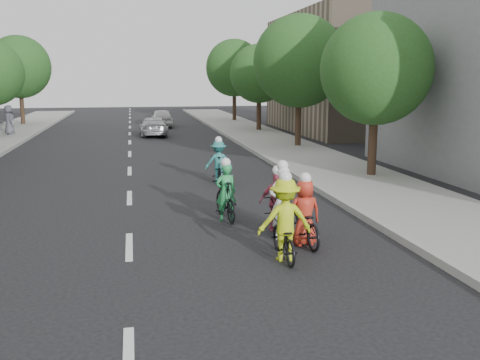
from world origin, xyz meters
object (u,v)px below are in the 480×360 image
object	(u,v)px
cyclist_1	(219,165)
cyclist_4	(277,206)
follow_car_trail	(162,118)
cyclist_5	(225,197)
follow_car_lead	(153,126)
cyclist_0	(284,227)
cyclist_3	(303,219)
cyclist_2	(281,213)
spectator_2	(9,120)

from	to	relation	value
cyclist_1	cyclist_4	size ratio (longest dim) A/B	0.98
cyclist_1	follow_car_trail	size ratio (longest dim) A/B	0.41
cyclist_4	follow_car_trail	size ratio (longest dim) A/B	0.42
cyclist_1	follow_car_trail	bearing A→B (deg)	-85.58
cyclist_5	follow_car_lead	distance (m)	21.53
cyclist_0	cyclist_3	distance (m)	1.16
cyclist_2	cyclist_3	size ratio (longest dim) A/B	0.99
follow_car_trail	follow_car_lead	bearing A→B (deg)	84.03
cyclist_5	cyclist_3	bearing A→B (deg)	112.79
cyclist_5	spectator_2	bearing A→B (deg)	-72.31
follow_car_lead	cyclist_0	bearing A→B (deg)	92.80
cyclist_0	cyclist_3	xyz separation A→B (m)	(0.71, 0.91, -0.11)
cyclist_1	cyclist_3	size ratio (longest dim) A/B	0.89
cyclist_1	cyclist_2	bearing A→B (deg)	95.51
cyclist_2	cyclist_0	bearing A→B (deg)	76.81
cyclist_4	spectator_2	size ratio (longest dim) A/B	0.92
follow_car_lead	spectator_2	bearing A→B (deg)	-8.03
cyclist_3	follow_car_lead	size ratio (longest dim) A/B	0.45
cyclist_3	cyclist_5	distance (m)	2.77
cyclist_1	spectator_2	world-z (taller)	spectator_2
cyclist_3	cyclist_2	bearing A→B (deg)	-60.12
cyclist_3	cyclist_5	xyz separation A→B (m)	(-1.33, 2.43, 0.02)
follow_car_trail	spectator_2	distance (m)	11.18
cyclist_2	follow_car_lead	world-z (taller)	cyclist_2
cyclist_4	follow_car_trail	world-z (taller)	cyclist_4
cyclist_2	spectator_2	xyz separation A→B (m)	(-10.91, 24.50, 0.48)
cyclist_2	spectator_2	distance (m)	26.83
follow_car_trail	cyclist_3	bearing A→B (deg)	94.71
cyclist_0	cyclist_4	bearing A→B (deg)	-99.84
cyclist_1	follow_car_lead	world-z (taller)	cyclist_1
cyclist_3	follow_car_lead	distance (m)	24.05
cyclist_1	cyclist_0	bearing A→B (deg)	92.60
cyclist_0	cyclist_2	bearing A→B (deg)	-102.11
cyclist_1	cyclist_2	world-z (taller)	cyclist_2
cyclist_3	cyclist_5	bearing A→B (deg)	-64.19
cyclist_1	cyclist_4	distance (m)	6.27
cyclist_1	cyclist_2	size ratio (longest dim) A/B	0.90
cyclist_4	cyclist_0	bearing A→B (deg)	87.49
cyclist_3	cyclist_4	xyz separation A→B (m)	(-0.29, 1.22, 0.02)
cyclist_2	cyclist_5	xyz separation A→B (m)	(-0.98, 1.88, 0.01)
cyclist_2	cyclist_3	xyz separation A→B (m)	(0.36, -0.55, -0.01)
cyclist_0	cyclist_2	distance (m)	1.51
cyclist_2	cyclist_1	bearing A→B (deg)	-86.77
cyclist_5	cyclist_4	bearing A→B (deg)	124.91
cyclist_1	spectator_2	distance (m)	20.51
cyclist_5	follow_car_trail	distance (m)	27.89
cyclist_3	follow_car_trail	world-z (taller)	cyclist_3
cyclist_4	follow_car_trail	distance (m)	29.12
follow_car_lead	follow_car_trail	xyz separation A→B (m)	(0.90, 6.38, 0.09)
cyclist_4	cyclist_5	size ratio (longest dim) A/B	0.95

